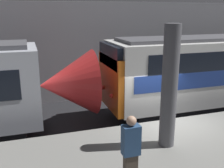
# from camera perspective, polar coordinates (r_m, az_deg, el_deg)

# --- Properties ---
(ground_plane) EXTENTS (120.00, 120.00, 0.00)m
(ground_plane) POSITION_cam_1_polar(r_m,az_deg,el_deg) (10.17, 11.62, -13.42)
(ground_plane) COLOR black
(station_rear_barrier) EXTENTS (50.00, 0.15, 5.39)m
(station_rear_barrier) POSITION_cam_1_polar(r_m,az_deg,el_deg) (15.05, -0.01, 7.22)
(station_rear_barrier) COLOR #939399
(station_rear_barrier) RESTS_ON ground
(support_pillar_near) EXTENTS (0.44, 0.44, 3.44)m
(support_pillar_near) POSITION_cam_1_polar(r_m,az_deg,el_deg) (7.33, 12.39, -0.76)
(support_pillar_near) COLOR #56565B
(support_pillar_near) RESTS_ON platform
(person_waiting) EXTENTS (0.38, 0.24, 1.64)m
(person_waiting) POSITION_cam_1_polar(r_m,az_deg,el_deg) (5.80, 4.11, -14.11)
(person_waiting) COLOR #473D33
(person_waiting) RESTS_ON platform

